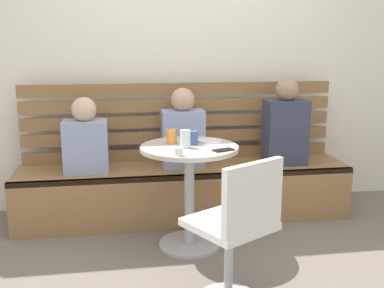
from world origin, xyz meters
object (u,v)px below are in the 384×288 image
(cup_espresso_small, at_px, (179,152))
(phone_on_table, at_px, (223,150))
(cafe_table, at_px, (189,177))
(cup_glass_tall, at_px, (185,139))
(booth_bench, at_px, (185,192))
(white_chair, at_px, (237,228))
(person_child_left, at_px, (183,132))
(cup_mug_blue, at_px, (192,138))
(plate_small, at_px, (210,141))
(person_adult, at_px, (285,126))
(person_child_middle, at_px, (86,140))
(cup_tumbler_orange, at_px, (172,137))

(cup_espresso_small, distance_m, phone_on_table, 0.32)
(cafe_table, distance_m, phone_on_table, 0.35)
(cafe_table, height_order, phone_on_table, phone_on_table)
(cup_glass_tall, xyz_separation_m, phone_on_table, (0.24, -0.13, -0.06))
(booth_bench, distance_m, white_chair, 1.38)
(white_chair, xyz_separation_m, person_child_left, (-0.11, 1.38, 0.26))
(cafe_table, bearing_deg, cup_mug_blue, 61.42)
(cup_glass_tall, xyz_separation_m, plate_small, (0.20, 0.16, -0.05))
(booth_bench, relative_size, person_adult, 3.76)
(person_child_left, relative_size, person_child_middle, 1.09)
(person_child_middle, bearing_deg, cup_mug_blue, -31.84)
(white_chair, bearing_deg, cup_mug_blue, 97.53)
(cup_glass_tall, bearing_deg, booth_bench, 82.73)
(person_child_left, xyz_separation_m, cup_espresso_small, (-0.14, -0.85, 0.04))
(cup_glass_tall, distance_m, phone_on_table, 0.27)
(cup_espresso_small, bearing_deg, cup_mug_blue, 66.96)
(cup_mug_blue, height_order, cup_espresso_small, cup_mug_blue)
(person_child_left, relative_size, cup_espresso_small, 11.48)
(person_child_left, bearing_deg, cafe_table, -93.39)
(person_child_middle, height_order, plate_small, person_child_middle)
(cafe_table, bearing_deg, person_child_left, 86.61)
(cup_glass_tall, relative_size, cup_tumbler_orange, 1.20)
(cup_mug_blue, distance_m, cup_tumbler_orange, 0.14)
(person_child_left, relative_size, cup_glass_tall, 5.36)
(booth_bench, distance_m, person_child_left, 0.50)
(cafe_table, xyz_separation_m, cup_espresso_small, (-0.11, -0.27, 0.25))
(person_adult, distance_m, cup_espresso_small, 1.27)
(person_child_middle, xyz_separation_m, cup_mug_blue, (0.76, -0.47, 0.09))
(cafe_table, distance_m, person_child_left, 0.62)
(booth_bench, xyz_separation_m, person_adult, (0.84, -0.03, 0.54))
(person_adult, relative_size, cup_espresso_small, 12.81)
(person_adult, height_order, phone_on_table, person_adult)
(person_child_left, xyz_separation_m, cup_tumbler_orange, (-0.15, -0.49, 0.07))
(cup_mug_blue, xyz_separation_m, phone_on_table, (0.17, -0.22, -0.04))
(person_adult, xyz_separation_m, cup_tumbler_orange, (-1.00, -0.43, 0.03))
(booth_bench, bearing_deg, person_child_middle, -178.05)
(person_adult, relative_size, person_child_middle, 1.22)
(cup_glass_tall, xyz_separation_m, cup_tumbler_orange, (-0.08, 0.14, -0.01))
(cup_espresso_small, bearing_deg, booth_bench, 79.61)
(person_adult, height_order, cup_glass_tall, person_adult)
(person_child_left, distance_m, phone_on_table, 0.77)
(cup_mug_blue, bearing_deg, plate_small, 24.65)
(phone_on_table, bearing_deg, cup_tumbler_orange, 28.04)
(person_child_left, bearing_deg, cup_tumbler_orange, -106.64)
(phone_on_table, bearing_deg, cafe_table, 27.57)
(plate_small, relative_size, phone_on_table, 1.21)
(cup_glass_tall, relative_size, plate_small, 0.71)
(person_child_left, relative_size, cup_mug_blue, 6.76)
(cup_espresso_small, height_order, cup_glass_tall, cup_glass_tall)
(cup_glass_tall, bearing_deg, cup_espresso_small, -108.44)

